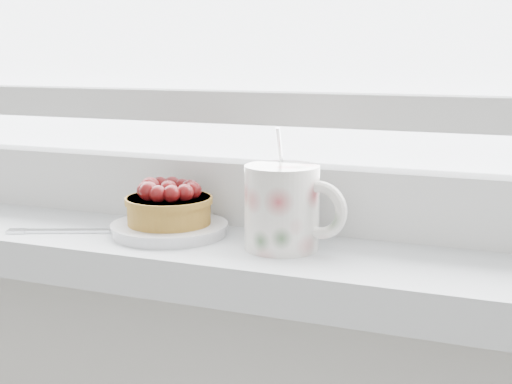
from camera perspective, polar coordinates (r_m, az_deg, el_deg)
The scene contains 4 objects.
saucer at distance 0.76m, azimuth -6.94°, elevation -2.95°, with size 0.12×0.12×0.01m, color silver.
raspberry_tart at distance 0.75m, azimuth -7.00°, elevation -0.95°, with size 0.09×0.09×0.05m.
floral_mug at distance 0.69m, azimuth 2.29°, elevation -1.11°, with size 0.11×0.08×0.12m.
fork at distance 0.78m, azimuth -12.72°, elevation -3.04°, with size 0.18×0.09×0.00m.
Camera 1 is at (0.29, 1.24, 1.13)m, focal length 50.00 mm.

